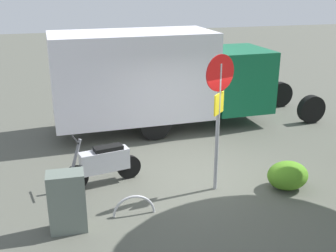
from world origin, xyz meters
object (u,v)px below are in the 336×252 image
at_px(box_truck_near, 163,76).
at_px(motorcycle, 104,162).
at_px(stop_sign, 219,103).
at_px(bike_rack_hoop, 134,214).
at_px(utility_cabinet, 67,202).

xyz_separation_m(box_truck_near, motorcycle, (2.25, 3.36, -1.12)).
bearing_deg(stop_sign, bike_rack_hoop, 16.54).
relative_size(motorcycle, utility_cabinet, 1.56).
relative_size(box_truck_near, motorcycle, 4.72).
xyz_separation_m(stop_sign, bike_rack_hoop, (1.94, 0.58, -2.00)).
distance_m(motorcycle, bike_rack_hoop, 1.63).
relative_size(motorcycle, stop_sign, 0.60).
bearing_deg(utility_cabinet, motorcycle, -117.43).
height_order(stop_sign, bike_rack_hoop, stop_sign).
distance_m(stop_sign, utility_cabinet, 3.58).
distance_m(box_truck_near, bike_rack_hoop, 5.45).
xyz_separation_m(motorcycle, bike_rack_hoop, (-0.39, 1.49, -0.52)).
bearing_deg(bike_rack_hoop, motorcycle, -75.49).
bearing_deg(box_truck_near, bike_rack_hoop, -112.43).
height_order(motorcycle, utility_cabinet, motorcycle).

